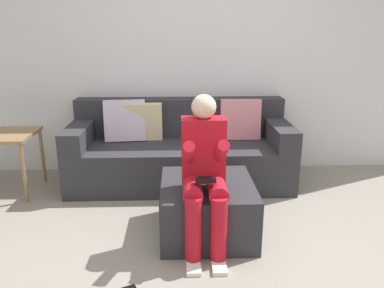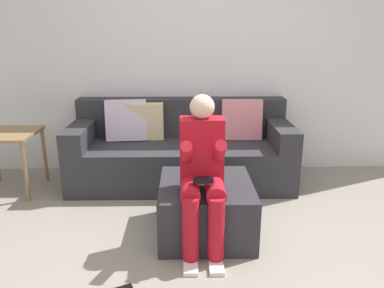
% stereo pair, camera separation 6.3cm
% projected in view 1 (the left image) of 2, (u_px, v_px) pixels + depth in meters
% --- Properties ---
extents(ground_plane, '(7.25, 7.25, 0.00)m').
position_uv_depth(ground_plane, '(222.00, 269.00, 2.60)').
color(ground_plane, gray).
extents(wall_back, '(5.58, 0.10, 2.67)m').
position_uv_depth(wall_back, '(204.00, 52.00, 4.17)').
color(wall_back, silver).
rests_on(wall_back, ground_plane).
extents(couch_sectional, '(2.27, 0.89, 0.87)m').
position_uv_depth(couch_sectional, '(180.00, 151.00, 4.04)').
color(couch_sectional, '#2D2D33').
rests_on(couch_sectional, ground_plane).
extents(ottoman, '(0.72, 0.77, 0.42)m').
position_uv_depth(ottoman, '(207.00, 208.00, 3.02)').
color(ottoman, '#2D2D33').
rests_on(ottoman, ground_plane).
extents(person_seated, '(0.32, 0.58, 1.14)m').
position_uv_depth(person_seated, '(204.00, 171.00, 2.70)').
color(person_seated, red).
rests_on(person_seated, ground_plane).
extents(side_table, '(0.57, 0.57, 0.61)m').
position_uv_depth(side_table, '(4.00, 142.00, 3.70)').
color(side_table, olive).
rests_on(side_table, ground_plane).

